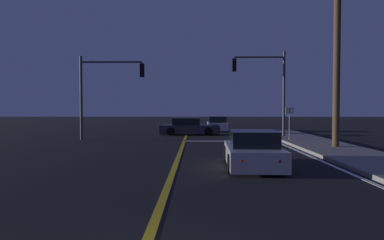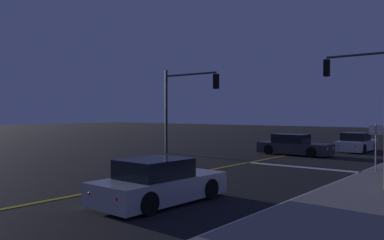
{
  "view_description": "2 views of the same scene",
  "coord_description": "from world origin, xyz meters",
  "views": [
    {
      "loc": [
        0.8,
        -3.69,
        2.19
      ],
      "look_at": [
        0.52,
        17.95,
        1.43
      ],
      "focal_mm": 34.4,
      "sensor_mm": 36.0,
      "label": 1
    },
    {
      "loc": [
        11.11,
        0.91,
        2.71
      ],
      "look_at": [
        -1.28,
        16.45,
        2.36
      ],
      "focal_mm": 37.31,
      "sensor_mm": 36.0,
      "label": 2
    }
  ],
  "objects": [
    {
      "name": "car_lead_oncoming_charcoal",
      "position": [
        0.19,
        25.21,
        0.58
      ],
      "size": [
        4.7,
        1.81,
        1.34
      ],
      "rotation": [
        0.0,
        0.0,
        -1.57
      ],
      "color": "#2D2D33",
      "rests_on": "ground"
    },
    {
      "name": "traffic_signal_near_right",
      "position": [
        5.64,
        22.14,
        4.03
      ],
      "size": [
        3.71,
        0.28,
        6.08
      ],
      "rotation": [
        0.0,
        0.0,
        3.14
      ],
      "color": "#38383D",
      "rests_on": "ground"
    },
    {
      "name": "sidewalk_right",
      "position": [
        7.71,
        10.67,
        0.07
      ],
      "size": [
        3.2,
        38.41,
        0.15
      ],
      "primitive_type": "cube",
      "color": "gray",
      "rests_on": "ground"
    },
    {
      "name": "traffic_signal_far_left",
      "position": [
        -5.34,
        20.74,
        3.76
      ],
      "size": [
        4.31,
        0.28,
        5.59
      ],
      "color": "#38383D",
      "rests_on": "ground"
    },
    {
      "name": "stop_bar",
      "position": [
        3.05,
        19.84,
        0.01
      ],
      "size": [
        6.11,
        0.5,
        0.01
      ],
      "primitive_type": "cube",
      "color": "white",
      "rests_on": "ground"
    },
    {
      "name": "lane_line_center",
      "position": [
        0.0,
        10.67,
        0.01
      ],
      "size": [
        0.2,
        36.27,
        0.01
      ],
      "primitive_type": "cube",
      "color": "gold",
      "rests_on": "ground"
    },
    {
      "name": "car_side_waiting_silver",
      "position": [
        2.85,
        9.66,
        0.58
      ],
      "size": [
        2.07,
        4.38,
        1.34
      ],
      "rotation": [
        0.0,
        0.0,
        -0.03
      ],
      "color": "#B2B5BA",
      "rests_on": "ground"
    },
    {
      "name": "car_mid_block_white",
      "position": [
        2.69,
        30.1,
        0.58
      ],
      "size": [
        1.9,
        4.31,
        1.34
      ],
      "rotation": [
        0.0,
        0.0,
        -0.01
      ],
      "color": "silver",
      "rests_on": "ground"
    },
    {
      "name": "lane_line_edge_right",
      "position": [
        5.86,
        10.67,
        0.01
      ],
      "size": [
        0.16,
        36.27,
        0.01
      ],
      "primitive_type": "cube",
      "color": "white",
      "rests_on": "ground"
    },
    {
      "name": "street_sign_corner",
      "position": [
        6.61,
        19.34,
        1.5
      ],
      "size": [
        0.56,
        0.12,
        2.22
      ],
      "color": "slate",
      "rests_on": "ground"
    }
  ]
}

